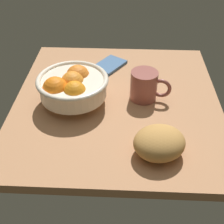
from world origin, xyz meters
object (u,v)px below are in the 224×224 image
object	(u,v)px
fruit_bowl	(72,86)
napkin_folded	(110,65)
mug	(145,86)
bread_loaf	(159,143)

from	to	relation	value
fruit_bowl	napkin_folded	xyz separation A→B (cm)	(-24.00, 10.61, -5.86)
mug	bread_loaf	bearing A→B (deg)	6.51
fruit_bowl	mug	size ratio (longest dim) A/B	1.71
bread_loaf	napkin_folded	xyz separation A→B (cm)	(-45.57, -15.46, -3.37)
fruit_bowl	bread_loaf	world-z (taller)	fruit_bowl
napkin_folded	mug	bearing A→B (deg)	31.75
fruit_bowl	mug	world-z (taller)	fruit_bowl
napkin_folded	mug	world-z (taller)	mug
fruit_bowl	napkin_folded	bearing A→B (deg)	156.16
fruit_bowl	bread_loaf	bearing A→B (deg)	50.41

